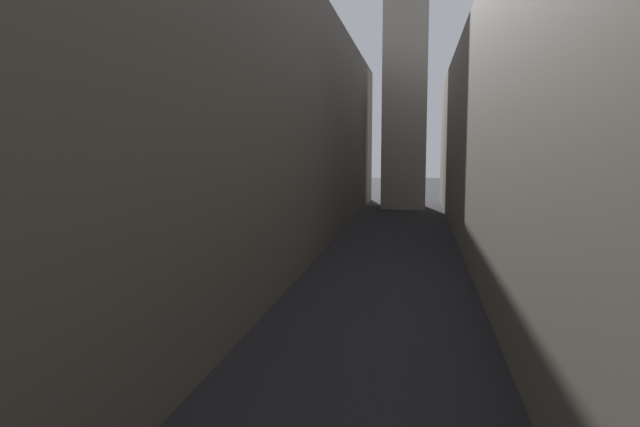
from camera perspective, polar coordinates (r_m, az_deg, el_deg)
ground_plane at (r=39.42m, az=6.59°, el=-5.75°), size 264.00×264.00×0.00m
building_block_left at (r=43.14m, az=-10.44°, el=8.89°), size 14.48×108.00×20.46m
building_block_right at (r=42.12m, az=25.70°, el=6.94°), size 15.98×108.00×18.25m
clock_tower at (r=84.61m, az=8.54°, el=19.37°), size 6.68×6.68×52.73m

